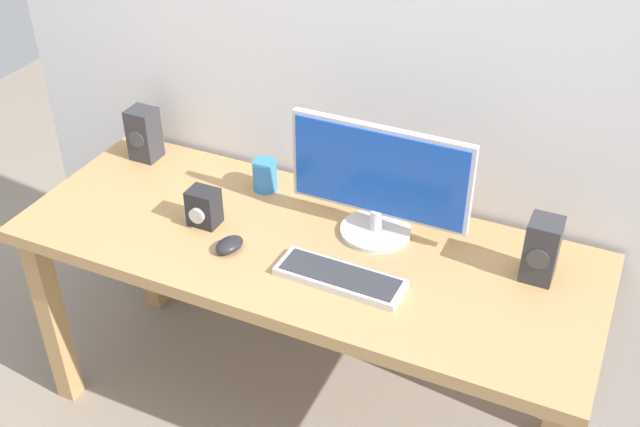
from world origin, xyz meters
TOP-DOWN VIEW (x-y plane):
  - ground_plane at (0.00, 0.00)m, footprint 6.00×6.00m
  - desk at (0.00, 0.00)m, footprint 1.76×0.67m
  - monitor at (0.18, 0.14)m, footprint 0.55×0.22m
  - keyboard_primary at (0.17, -0.12)m, footprint 0.37×0.13m
  - mouse at (-0.18, -0.12)m, footprint 0.09×0.11m
  - speaker_right at (0.66, 0.13)m, footprint 0.09×0.10m
  - speaker_left at (-0.72, 0.22)m, footprint 0.09×0.09m
  - audio_controller at (-0.32, -0.04)m, footprint 0.09×0.08m
  - coffee_mug at (-0.24, 0.21)m, footprint 0.08×0.08m

SIDE VIEW (x-z plane):
  - ground_plane at x=0.00m, z-range 0.00..0.00m
  - desk at x=0.00m, z-range 0.28..1.03m
  - keyboard_primary at x=0.17m, z-range 0.75..0.77m
  - mouse at x=-0.18m, z-range 0.75..0.79m
  - coffee_mug at x=-0.24m, z-range 0.75..0.85m
  - audio_controller at x=-0.32m, z-range 0.75..0.87m
  - speaker_left at x=-0.72m, z-range 0.75..0.93m
  - speaker_right at x=0.66m, z-range 0.75..0.94m
  - monitor at x=0.18m, z-range 0.75..1.11m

